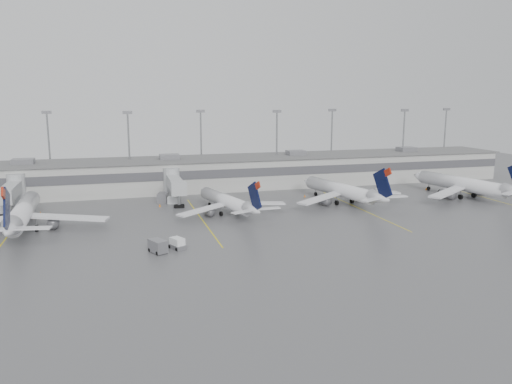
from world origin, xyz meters
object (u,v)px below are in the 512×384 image
object	(u,v)px
jet_far_left	(22,213)
jet_mid_left	(228,202)
jet_far_right	(466,184)
baggage_tug	(177,244)
jet_mid_right	(343,190)

from	to	relation	value
jet_far_left	jet_mid_left	xyz separation A→B (m)	(38.84, 2.96, -0.66)
jet_far_right	baggage_tug	xyz separation A→B (m)	(-72.16, -22.14, -2.68)
jet_far_left	jet_mid_right	size ratio (longest dim) A/B	1.10
jet_mid_right	baggage_tug	distance (m)	47.46
jet_far_left	jet_far_right	xyz separation A→B (m)	(97.84, 4.05, -0.04)
jet_far_right	jet_mid_right	bearing A→B (deg)	164.47
jet_far_left	jet_mid_left	world-z (taller)	jet_far_left
jet_far_right	baggage_tug	distance (m)	75.53
jet_mid_left	jet_mid_right	xyz separation A→B (m)	(27.60, 3.14, 0.40)
jet_mid_left	jet_far_right	distance (m)	59.01
jet_mid_left	jet_far_right	world-z (taller)	jet_far_right
jet_mid_left	jet_mid_right	size ratio (longest dim) A/B	0.87
jet_mid_right	jet_far_right	bearing A→B (deg)	-16.11
jet_far_left	baggage_tug	xyz separation A→B (m)	(25.68, -18.09, -2.72)
baggage_tug	jet_mid_left	bearing A→B (deg)	31.95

